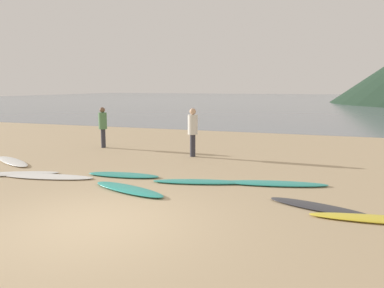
{
  "coord_description": "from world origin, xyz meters",
  "views": [
    {
      "loc": [
        3.87,
        -5.6,
        2.47
      ],
      "look_at": [
        -0.23,
        5.88,
        0.6
      ],
      "focal_mm": 35.59,
      "sensor_mm": 36.0,
      "label": 1
    }
  ],
  "objects_px": {
    "person_0": "(193,128)",
    "person_2": "(103,124)",
    "surfboard_6": "(275,183)",
    "surfboard_5": "(199,182)",
    "surfboard_3": "(123,175)",
    "surfboard_4": "(128,189)",
    "surfboard_7": "(319,207)",
    "surfboard_0": "(12,161)",
    "surfboard_1": "(12,174)",
    "surfboard_8": "(384,219)",
    "surfboard_2": "(49,177)"
  },
  "relations": [
    {
      "from": "surfboard_0",
      "to": "surfboard_1",
      "type": "distance_m",
      "value": 1.89
    },
    {
      "from": "surfboard_6",
      "to": "person_2",
      "type": "height_order",
      "value": "person_2"
    },
    {
      "from": "surfboard_2",
      "to": "surfboard_5",
      "type": "xyz_separation_m",
      "value": [
        4.04,
        0.83,
        0.01
      ]
    },
    {
      "from": "surfboard_1",
      "to": "surfboard_8",
      "type": "height_order",
      "value": "surfboard_8"
    },
    {
      "from": "surfboard_1",
      "to": "surfboard_3",
      "type": "xyz_separation_m",
      "value": [
        3.01,
        0.9,
        0.01
      ]
    },
    {
      "from": "surfboard_0",
      "to": "surfboard_8",
      "type": "bearing_deg",
      "value": 17.04
    },
    {
      "from": "surfboard_5",
      "to": "person_0",
      "type": "xyz_separation_m",
      "value": [
        -1.41,
        3.44,
        0.96
      ]
    },
    {
      "from": "surfboard_2",
      "to": "person_0",
      "type": "bearing_deg",
      "value": 46.95
    },
    {
      "from": "surfboard_7",
      "to": "surfboard_0",
      "type": "bearing_deg",
      "value": -171.44
    },
    {
      "from": "surfboard_1",
      "to": "surfboard_8",
      "type": "bearing_deg",
      "value": -30.46
    },
    {
      "from": "surfboard_3",
      "to": "surfboard_8",
      "type": "bearing_deg",
      "value": -19.81
    },
    {
      "from": "surfboard_4",
      "to": "person_2",
      "type": "bearing_deg",
      "value": 145.39
    },
    {
      "from": "surfboard_1",
      "to": "person_0",
      "type": "distance_m",
      "value": 5.87
    },
    {
      "from": "surfboard_8",
      "to": "person_0",
      "type": "bearing_deg",
      "value": 131.72
    },
    {
      "from": "surfboard_2",
      "to": "surfboard_5",
      "type": "distance_m",
      "value": 4.12
    },
    {
      "from": "surfboard_1",
      "to": "surfboard_6",
      "type": "xyz_separation_m",
      "value": [
        7.07,
        1.37,
        0.01
      ]
    },
    {
      "from": "surfboard_5",
      "to": "surfboard_8",
      "type": "xyz_separation_m",
      "value": [
        4.09,
        -1.49,
        -0.0
      ]
    },
    {
      "from": "surfboard_3",
      "to": "person_2",
      "type": "height_order",
      "value": "person_2"
    },
    {
      "from": "surfboard_0",
      "to": "surfboard_6",
      "type": "xyz_separation_m",
      "value": [
        8.4,
        0.03,
        -0.01
      ]
    },
    {
      "from": "surfboard_6",
      "to": "surfboard_5",
      "type": "bearing_deg",
      "value": -177.61
    },
    {
      "from": "surfboard_4",
      "to": "surfboard_5",
      "type": "relative_size",
      "value": 0.92
    },
    {
      "from": "surfboard_1",
      "to": "surfboard_5",
      "type": "height_order",
      "value": "surfboard_5"
    },
    {
      "from": "surfboard_1",
      "to": "surfboard_4",
      "type": "xyz_separation_m",
      "value": [
        3.89,
        -0.37,
        0.02
      ]
    },
    {
      "from": "surfboard_3",
      "to": "surfboard_7",
      "type": "xyz_separation_m",
      "value": [
        5.16,
        -1.13,
        -0.0
      ]
    },
    {
      "from": "surfboard_0",
      "to": "person_2",
      "type": "xyz_separation_m",
      "value": [
        1.1,
        3.64,
        0.92
      ]
    },
    {
      "from": "surfboard_0",
      "to": "person_0",
      "type": "distance_m",
      "value": 6.04
    },
    {
      "from": "surfboard_1",
      "to": "person_2",
      "type": "relative_size",
      "value": 1.56
    },
    {
      "from": "surfboard_4",
      "to": "surfboard_5",
      "type": "xyz_separation_m",
      "value": [
        1.34,
        1.27,
        -0.01
      ]
    },
    {
      "from": "surfboard_5",
      "to": "surfboard_4",
      "type": "bearing_deg",
      "value": -151.84
    },
    {
      "from": "surfboard_3",
      "to": "surfboard_6",
      "type": "relative_size",
      "value": 0.78
    },
    {
      "from": "surfboard_7",
      "to": "surfboard_6",
      "type": "bearing_deg",
      "value": 142.58
    },
    {
      "from": "surfboard_0",
      "to": "surfboard_8",
      "type": "distance_m",
      "value": 10.82
    },
    {
      "from": "surfboard_7",
      "to": "person_0",
      "type": "bearing_deg",
      "value": 151.55
    },
    {
      "from": "surfboard_1",
      "to": "surfboard_7",
      "type": "height_order",
      "value": "surfboard_7"
    },
    {
      "from": "surfboard_3",
      "to": "surfboard_8",
      "type": "distance_m",
      "value": 6.48
    },
    {
      "from": "surfboard_3",
      "to": "surfboard_4",
      "type": "xyz_separation_m",
      "value": [
        0.87,
        -1.28,
        0.01
      ]
    },
    {
      "from": "surfboard_5",
      "to": "surfboard_7",
      "type": "distance_m",
      "value": 3.15
    },
    {
      "from": "surfboard_1",
      "to": "surfboard_7",
      "type": "distance_m",
      "value": 8.17
    },
    {
      "from": "surfboard_3",
      "to": "surfboard_4",
      "type": "bearing_deg",
      "value": -62.1
    },
    {
      "from": "surfboard_4",
      "to": "surfboard_8",
      "type": "relative_size",
      "value": 0.82
    },
    {
      "from": "surfboard_2",
      "to": "surfboard_5",
      "type": "height_order",
      "value": "surfboard_5"
    },
    {
      "from": "surfboard_1",
      "to": "surfboard_7",
      "type": "bearing_deg",
      "value": -28.39
    },
    {
      "from": "surfboard_0",
      "to": "surfboard_3",
      "type": "height_order",
      "value": "surfboard_0"
    },
    {
      "from": "surfboard_1",
      "to": "surfboard_6",
      "type": "relative_size",
      "value": 0.97
    },
    {
      "from": "person_0",
      "to": "person_2",
      "type": "xyz_separation_m",
      "value": [
        -4.05,
        0.64,
        -0.04
      ]
    },
    {
      "from": "surfboard_8",
      "to": "surfboard_4",
      "type": "bearing_deg",
      "value": 171.35
    },
    {
      "from": "surfboard_3",
      "to": "person_2",
      "type": "bearing_deg",
      "value": 122.02
    },
    {
      "from": "surfboard_3",
      "to": "surfboard_6",
      "type": "height_order",
      "value": "surfboard_3"
    },
    {
      "from": "surfboard_6",
      "to": "person_2",
      "type": "xyz_separation_m",
      "value": [
        -7.3,
        3.61,
        0.92
      ]
    },
    {
      "from": "surfboard_2",
      "to": "surfboard_6",
      "type": "bearing_deg",
      "value": 1.12
    }
  ]
}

